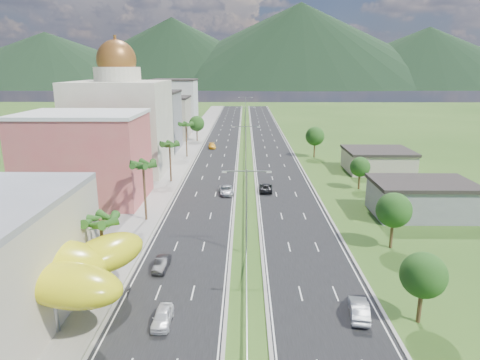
{
  "coord_description": "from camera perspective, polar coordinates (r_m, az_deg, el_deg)",
  "views": [
    {
      "loc": [
        -0.23,
        -40.36,
        23.07
      ],
      "look_at": [
        -0.92,
        20.11,
        7.0
      ],
      "focal_mm": 32.0,
      "sensor_mm": 36.0,
      "label": 1
    }
  ],
  "objects": [
    {
      "name": "ground",
      "position": [
        46.49,
        0.88,
        -14.87
      ],
      "size": [
        500.0,
        500.0,
        0.0
      ],
      "primitive_type": "plane",
      "color": "#2D5119",
      "rests_on": "ground"
    },
    {
      "name": "road_left",
      "position": [
        132.58,
        -2.51,
        4.85
      ],
      "size": [
        11.0,
        260.0,
        0.04
      ],
      "primitive_type": "cube",
      "color": "black",
      "rests_on": "ground"
    },
    {
      "name": "road_right",
      "position": [
        132.61,
        4.0,
        4.83
      ],
      "size": [
        11.0,
        260.0,
        0.04
      ],
      "primitive_type": "cube",
      "color": "black",
      "rests_on": "ground"
    },
    {
      "name": "sidewalk_left",
      "position": [
        133.44,
        -6.6,
        4.85
      ],
      "size": [
        7.0,
        260.0,
        0.12
      ],
      "primitive_type": "cube",
      "color": "gray",
      "rests_on": "ground"
    },
    {
      "name": "median_guardrail",
      "position": [
        114.57,
        0.76,
        3.58
      ],
      "size": [
        0.1,
        216.06,
        0.76
      ],
      "color": "gray",
      "rests_on": "ground"
    },
    {
      "name": "streetlight_median_b",
      "position": [
        52.94,
        0.88,
        -3.08
      ],
      "size": [
        6.04,
        0.25,
        11.0
      ],
      "color": "gray",
      "rests_on": "ground"
    },
    {
      "name": "streetlight_median_c",
      "position": [
        91.83,
        0.79,
        4.64
      ],
      "size": [
        6.04,
        0.25,
        11.0
      ],
      "color": "gray",
      "rests_on": "ground"
    },
    {
      "name": "streetlight_median_d",
      "position": [
        136.34,
        0.75,
        8.0
      ],
      "size": [
        6.04,
        0.25,
        11.0
      ],
      "color": "gray",
      "rests_on": "ground"
    },
    {
      "name": "streetlight_median_e",
      "position": [
        181.1,
        0.74,
        9.71
      ],
      "size": [
        6.04,
        0.25,
        11.0
      ],
      "color": "gray",
      "rests_on": "ground"
    },
    {
      "name": "lime_canopy",
      "position": [
        45.16,
        -25.81,
        -10.3
      ],
      "size": [
        18.0,
        15.0,
        7.4
      ],
      "color": "#CBC613",
      "rests_on": "ground"
    },
    {
      "name": "pink_shophouse",
      "position": [
        79.06,
        -19.94,
        2.62
      ],
      "size": [
        20.0,
        15.0,
        15.0
      ],
      "primitive_type": "cube",
      "color": "#CB5355",
      "rests_on": "ground"
    },
    {
      "name": "domed_building",
      "position": [
        100.01,
        -15.61,
        7.61
      ],
      "size": [
        20.0,
        20.0,
        28.7
      ],
      "color": "#BEB89D",
      "rests_on": "ground"
    },
    {
      "name": "midrise_grey",
      "position": [
        124.22,
        -11.9,
        7.59
      ],
      "size": [
        16.0,
        15.0,
        16.0
      ],
      "primitive_type": "cube",
      "color": "gray",
      "rests_on": "ground"
    },
    {
      "name": "midrise_beige",
      "position": [
        145.8,
        -10.03,
        8.13
      ],
      "size": [
        16.0,
        15.0,
        13.0
      ],
      "primitive_type": "cube",
      "color": "#B7AA97",
      "rests_on": "ground"
    },
    {
      "name": "midrise_white",
      "position": [
        168.11,
        -8.64,
        9.91
      ],
      "size": [
        16.0,
        15.0,
        18.0
      ],
      "primitive_type": "cube",
      "color": "silver",
      "rests_on": "ground"
    },
    {
      "name": "shed_near",
      "position": [
        74.11,
        23.04,
        -2.46
      ],
      "size": [
        15.0,
        10.0,
        5.0
      ],
      "primitive_type": "cube",
      "color": "gray",
      "rests_on": "ground"
    },
    {
      "name": "shed_far",
      "position": [
        102.19,
        17.86,
        2.37
      ],
      "size": [
        14.0,
        12.0,
        4.4
      ],
      "primitive_type": "cube",
      "color": "#B7AA97",
      "rests_on": "ground"
    },
    {
      "name": "palm_tree_b",
      "position": [
        47.79,
        -18.1,
        -5.46
      ],
      "size": [
        3.6,
        3.6,
        8.1
      ],
      "color": "#47301C",
      "rests_on": "ground"
    },
    {
      "name": "palm_tree_c",
      "position": [
        65.84,
        -12.78,
        1.72
      ],
      "size": [
        3.6,
        3.6,
        9.6
      ],
      "color": "#47301C",
      "rests_on": "ground"
    },
    {
      "name": "palm_tree_d",
      "position": [
        88.1,
        -9.37,
        4.53
      ],
      "size": [
        3.6,
        3.6,
        8.6
      ],
      "color": "#47301C",
      "rests_on": "ground"
    },
    {
      "name": "palm_tree_e",
      "position": [
        112.39,
        -7.22,
        7.22
      ],
      "size": [
        3.6,
        3.6,
        9.4
      ],
      "color": "#47301C",
      "rests_on": "ground"
    },
    {
      "name": "leafy_tree_lfar",
      "position": [
        137.34,
        -5.78,
        7.49
      ],
      "size": [
        4.9,
        4.9,
        8.05
      ],
      "color": "#47301C",
      "rests_on": "ground"
    },
    {
      "name": "leafy_tree_ra",
      "position": [
        43.0,
        23.26,
        -11.6
      ],
      "size": [
        4.2,
        4.2,
        6.9
      ],
      "color": "#47301C",
      "rests_on": "ground"
    },
    {
      "name": "leafy_tree_rb",
      "position": [
        58.58,
        19.83,
        -3.82
      ],
      "size": [
        4.55,
        4.55,
        7.47
      ],
      "color": "#47301C",
      "rests_on": "ground"
    },
    {
      "name": "leafy_tree_rc",
      "position": [
        85.45,
        15.72,
        1.68
      ],
      "size": [
        3.85,
        3.85,
        6.33
      ],
      "color": "#47301C",
      "rests_on": "ground"
    },
    {
      "name": "leafy_tree_rd",
      "position": [
        113.22,
        9.96,
        5.77
      ],
      "size": [
        4.9,
        4.9,
        8.05
      ],
      "color": "#47301C",
      "rests_on": "ground"
    },
    {
      "name": "mountain_ridge",
      "position": [
        494.59,
        7.82,
        12.07
      ],
      "size": [
        860.0,
        140.0,
        90.0
      ],
      "primitive_type": null,
      "color": "black",
      "rests_on": "ground"
    },
    {
      "name": "car_white_near_left",
      "position": [
        41.98,
        -10.3,
        -17.52
      ],
      "size": [
        1.68,
        4.14,
        1.41
      ],
      "primitive_type": "imported",
      "rotation": [
        0.0,
        0.0,
        -0.0
      ],
      "color": "white",
      "rests_on": "road_left"
    },
    {
      "name": "car_dark_left",
      "position": [
        51.87,
        -10.41,
        -10.9
      ],
      "size": [
        1.62,
        4.23,
        1.38
      ],
      "primitive_type": "imported",
      "rotation": [
        0.0,
        0.0,
        -0.04
      ],
      "color": "black",
      "rests_on": "road_left"
    },
    {
      "name": "car_silver_mid_left",
      "position": [
        79.76,
        -1.86,
        -1.36
      ],
      "size": [
        2.98,
        5.53,
        1.47
      ],
      "primitive_type": "imported",
      "rotation": [
        0.0,
        0.0,
        0.1
      ],
      "color": "#ABAFB3",
      "rests_on": "road_left"
    },
    {
      "name": "car_yellow_far_left",
      "position": [
        125.05,
        -3.75,
        4.57
      ],
      "size": [
        2.56,
        5.1,
        1.42
      ],
      "primitive_type": "imported",
      "rotation": [
        0.0,
        0.0,
        0.12
      ],
      "color": "gold",
      "rests_on": "road_left"
    },
    {
      "name": "car_silver_right",
      "position": [
        43.8,
        15.6,
        -16.25
      ],
      "size": [
        2.37,
        4.96,
        1.57
      ],
      "primitive_type": "imported",
      "rotation": [
        0.0,
        0.0,
        2.99
      ],
      "color": "#AAADB2",
      "rests_on": "road_right"
    },
    {
      "name": "car_dark_far_right",
      "position": [
        81.64,
        3.46,
        -1.0
      ],
      "size": [
        2.72,
        5.43,
        1.48
      ],
      "primitive_type": "imported",
      "rotation": [
        0.0,
        0.0,
        3.09
      ],
      "color": "black",
      "rests_on": "road_right"
    },
    {
      "name": "motorcycle",
      "position": [
        47.35,
        -14.63,
        -13.93
      ],
      "size": [
        0.73,
        1.9,
        1.19
      ],
      "primitive_type": "imported",
      "rotation": [
        0.0,
        0.0,
        0.09
      ],
      "color": "black",
      "rests_on": "road_left"
    }
  ]
}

